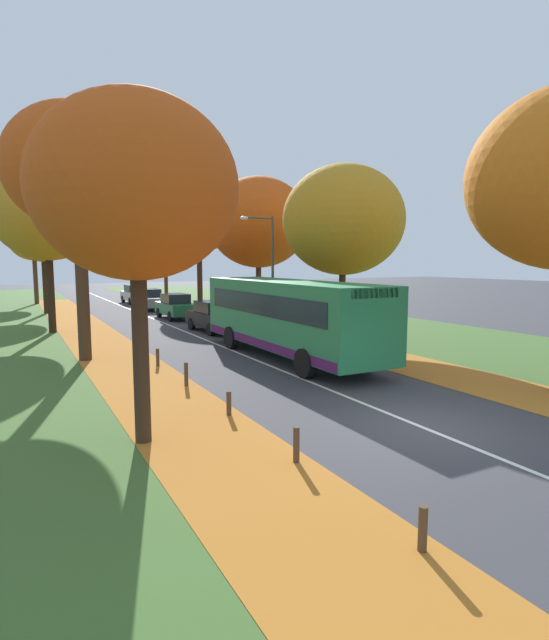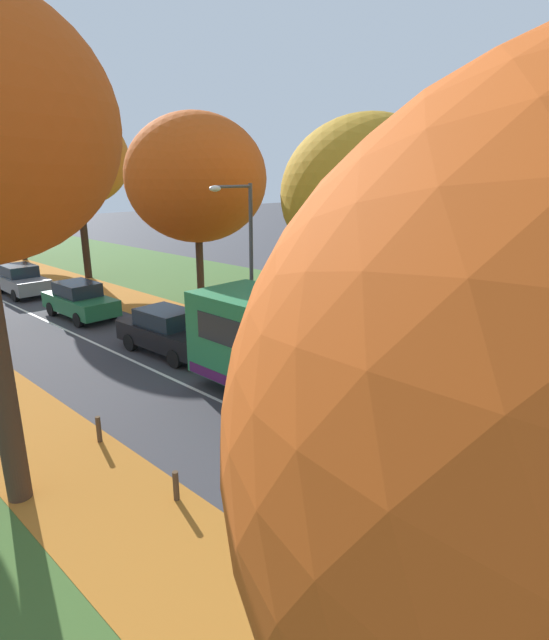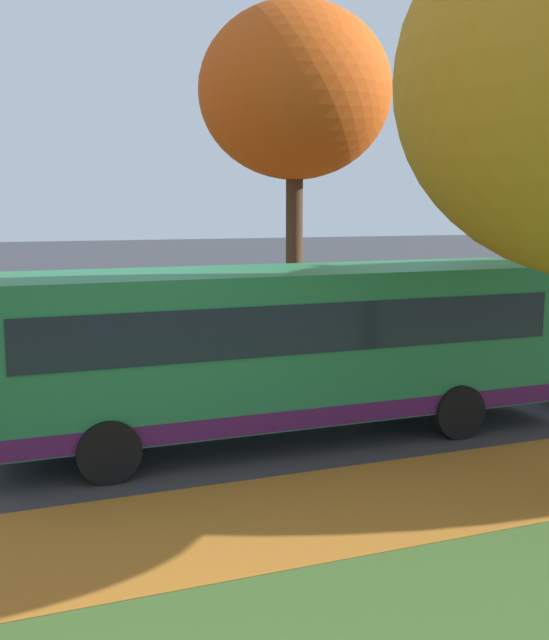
% 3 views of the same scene
% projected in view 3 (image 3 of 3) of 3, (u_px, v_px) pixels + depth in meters
% --- Properties ---
extents(grass_verge_left, '(12.00, 90.00, 0.01)m').
position_uv_depth(grass_verge_left, '(469.00, 319.00, 27.14)').
color(grass_verge_left, '#3D6028').
rests_on(grass_verge_left, ground).
extents(leaf_litter_left, '(2.80, 60.00, 0.00)m').
position_uv_depth(leaf_litter_left, '(387.00, 354.00, 20.76)').
color(leaf_litter_left, '#B26B23').
rests_on(leaf_litter_left, grass_verge_left).
extents(tree_left_near, '(5.15, 5.15, 9.41)m').
position_uv_depth(tree_left_near, '(295.00, 93.00, 19.90)').
color(tree_left_near, '#422D1E').
rests_on(tree_left_near, ground).
extents(tree_left_mid, '(5.41, 5.41, 8.63)m').
position_uv_depth(tree_left_mid, '(538.00, 139.00, 23.56)').
color(tree_left_mid, black).
rests_on(tree_left_mid, ground).
extents(bollard_fourth, '(0.12, 0.12, 0.73)m').
position_uv_depth(bollard_fourth, '(101.00, 371.00, 16.92)').
color(bollard_fourth, '#4C3823').
rests_on(bollard_fourth, ground).
extents(bollard_fifth, '(0.12, 0.12, 0.64)m').
position_uv_depth(bollard_fifth, '(237.00, 362.00, 18.09)').
color(bollard_fifth, '#4C3823').
rests_on(bollard_fifth, ground).
extents(bollard_sixth, '(0.12, 0.12, 0.68)m').
position_uv_depth(bollard_sixth, '(357.00, 353.00, 19.19)').
color(bollard_sixth, '#4C3823').
rests_on(bollard_sixth, ground).
extents(bus, '(2.68, 10.40, 2.98)m').
position_uv_depth(bus, '(281.00, 342.00, 13.07)').
color(bus, '#237A47').
rests_on(bus, ground).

